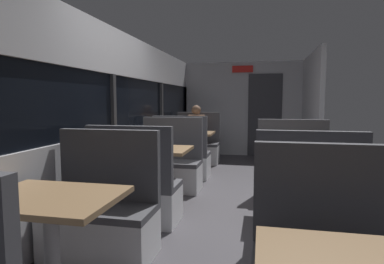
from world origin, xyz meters
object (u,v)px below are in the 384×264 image
at_px(bench_mid_window_facing_entry, 170,168).
at_px(bench_rear_aisle_facing_entry, 292,177).
at_px(dining_table_mid_window, 155,156).
at_px(bench_far_window_facing_end, 182,159).
at_px(seated_passenger, 197,139).
at_px(bench_far_window_facing_entry, 197,148).
at_px(dining_table_rear_aisle, 299,164).
at_px(coffee_cup_secondary, 187,129).
at_px(bench_near_window_facing_entry, 102,218).
at_px(bench_mid_window_facing_end, 136,193).
at_px(dining_table_near_window, 50,210).
at_px(bench_rear_aisle_facing_end, 306,211).
at_px(dining_table_far_window, 190,137).

distance_m(bench_mid_window_facing_entry, bench_rear_aisle_facing_entry, 1.80).
distance_m(dining_table_mid_window, bench_far_window_facing_end, 1.52).
bearing_deg(bench_mid_window_facing_entry, seated_passenger, 90.00).
height_order(bench_far_window_facing_entry, dining_table_rear_aisle, bench_far_window_facing_entry).
bearing_deg(coffee_cup_secondary, bench_near_window_facing_entry, -88.52).
relative_size(bench_mid_window_facing_end, dining_table_rear_aisle, 1.22).
bearing_deg(bench_mid_window_facing_end, bench_mid_window_facing_entry, 90.00).
xyz_separation_m(dining_table_near_window, bench_near_window_facing_entry, (0.00, 0.70, -0.31)).
xyz_separation_m(bench_near_window_facing_entry, dining_table_rear_aisle, (1.79, 1.29, 0.31)).
bearing_deg(bench_far_window_facing_entry, dining_table_near_window, -90.00).
bearing_deg(bench_mid_window_facing_entry, dining_table_near_window, -90.00).
height_order(bench_far_window_facing_end, bench_rear_aisle_facing_end, same).
bearing_deg(bench_rear_aisle_facing_end, bench_near_window_facing_entry, -161.83).
bearing_deg(bench_far_window_facing_end, bench_mid_window_facing_entry, -90.00).
xyz_separation_m(bench_mid_window_facing_end, bench_far_window_facing_end, (0.00, 2.19, 0.00)).
distance_m(dining_table_near_window, seated_passenger, 5.00).
bearing_deg(dining_table_far_window, bench_rear_aisle_facing_entry, -43.30).
bearing_deg(bench_near_window_facing_entry, bench_far_window_facing_end, 90.00).
xyz_separation_m(bench_near_window_facing_entry, bench_rear_aisle_facing_end, (1.79, 0.59, 0.00)).
height_order(bench_mid_window_facing_entry, seated_passenger, seated_passenger).
bearing_deg(bench_far_window_facing_end, bench_near_window_facing_entry, -90.00).
relative_size(dining_table_mid_window, bench_rear_aisle_facing_entry, 0.82).
bearing_deg(bench_far_window_facing_entry, coffee_cup_secondary, -100.35).
height_order(dining_table_near_window, dining_table_mid_window, same).
xyz_separation_m(dining_table_mid_window, seated_passenger, (0.00, 2.81, -0.10)).
xyz_separation_m(bench_near_window_facing_entry, dining_table_far_window, (0.00, 3.67, 0.31)).
relative_size(dining_table_near_window, bench_near_window_facing_entry, 0.82).
xyz_separation_m(bench_near_window_facing_entry, dining_table_mid_window, (0.00, 1.49, 0.31)).
xyz_separation_m(bench_mid_window_facing_end, dining_table_rear_aisle, (1.79, 0.50, 0.31)).
bearing_deg(bench_rear_aisle_facing_end, bench_rear_aisle_facing_entry, 90.00).
bearing_deg(dining_table_far_window, dining_table_rear_aisle, -53.13).
distance_m(bench_near_window_facing_entry, bench_mid_window_facing_end, 0.79).
bearing_deg(bench_rear_aisle_facing_end, dining_table_mid_window, 153.32).
bearing_deg(bench_rear_aisle_facing_entry, bench_far_window_facing_end, 151.12).
bearing_deg(dining_table_rear_aisle, dining_table_near_window, -132.02).
xyz_separation_m(dining_table_mid_window, bench_rear_aisle_facing_entry, (1.79, 0.50, -0.31)).
distance_m(bench_near_window_facing_entry, bench_mid_window_facing_entry, 2.19).
height_order(bench_near_window_facing_entry, dining_table_rear_aisle, bench_near_window_facing_entry).
bearing_deg(dining_table_near_window, coffee_cup_secondary, 91.25).
bearing_deg(bench_far_window_facing_end, bench_far_window_facing_entry, 90.00).
bearing_deg(dining_table_near_window, dining_table_mid_window, 90.00).
relative_size(bench_far_window_facing_end, bench_far_window_facing_entry, 1.00).
distance_m(bench_near_window_facing_entry, bench_rear_aisle_facing_end, 1.88).
distance_m(bench_mid_window_facing_end, coffee_cup_secondary, 3.08).
bearing_deg(bench_mid_window_facing_end, dining_table_rear_aisle, 15.59).
height_order(dining_table_mid_window, bench_rear_aisle_facing_end, bench_rear_aisle_facing_end).
bearing_deg(seated_passenger, bench_rear_aisle_facing_entry, -52.28).
xyz_separation_m(bench_near_window_facing_entry, bench_far_window_facing_entry, (0.00, 4.37, 0.00)).
distance_m(bench_near_window_facing_entry, bench_rear_aisle_facing_entry, 2.67).
distance_m(dining_table_far_window, coffee_cup_secondary, 0.24).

